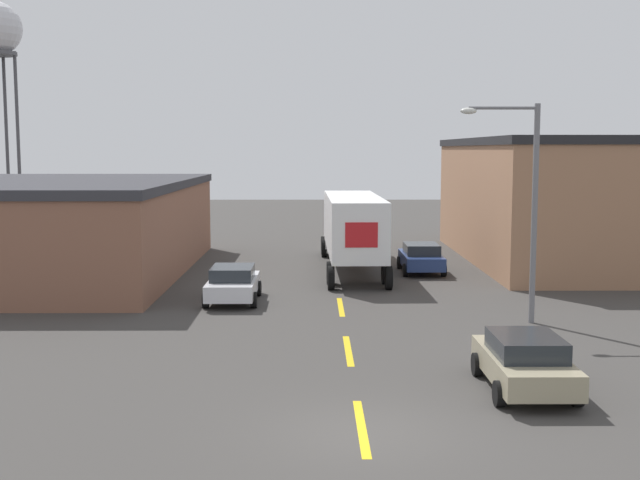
# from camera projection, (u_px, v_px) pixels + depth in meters

# --- Properties ---
(ground_plane) EXTENTS (160.00, 160.00, 0.00)m
(ground_plane) POSITION_uv_depth(u_px,v_px,m) (363.00, 434.00, 17.02)
(ground_plane) COLOR #3D3A38
(road_centerline) EXTENTS (0.20, 17.04, 0.01)m
(road_centerline) POSITION_uv_depth(u_px,v_px,m) (348.00, 350.00, 24.07)
(road_centerline) COLOR gold
(road_centerline) RESTS_ON ground_plane
(warehouse_left) EXTENTS (13.41, 19.80, 4.54)m
(warehouse_left) POSITION_uv_depth(u_px,v_px,m) (49.00, 227.00, 39.01)
(warehouse_left) COLOR brown
(warehouse_left) RESTS_ON ground_plane
(warehouse_right) EXTENTS (12.39, 19.22, 6.62)m
(warehouse_right) POSITION_uv_depth(u_px,v_px,m) (581.00, 200.00, 43.36)
(warehouse_right) COLOR #9E7051
(warehouse_right) RESTS_ON ground_plane
(semi_truck) EXTENTS (2.95, 13.78, 3.78)m
(semi_truck) POSITION_uv_depth(u_px,v_px,m) (351.00, 223.00, 40.30)
(semi_truck) COLOR silver
(semi_truck) RESTS_ON ground_plane
(parked_car_left_far) EXTENTS (2.05, 4.16, 1.43)m
(parked_car_left_far) POSITION_uv_depth(u_px,v_px,m) (233.00, 283.00, 31.68)
(parked_car_left_far) COLOR silver
(parked_car_left_far) RESTS_ON ground_plane
(parked_car_right_far) EXTENTS (2.05, 4.16, 1.43)m
(parked_car_right_far) POSITION_uv_depth(u_px,v_px,m) (421.00, 257.00, 39.27)
(parked_car_right_far) COLOR navy
(parked_car_right_far) RESTS_ON ground_plane
(parked_car_right_near) EXTENTS (2.05, 4.16, 1.43)m
(parked_car_right_near) POSITION_uv_depth(u_px,v_px,m) (525.00, 361.00, 20.00)
(parked_car_right_near) COLOR tan
(parked_car_right_near) RESTS_ON ground_plane
(street_lamp) EXTENTS (2.72, 0.32, 7.56)m
(street_lamp) POSITION_uv_depth(u_px,v_px,m) (525.00, 196.00, 27.43)
(street_lamp) COLOR slate
(street_lamp) RESTS_ON ground_plane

